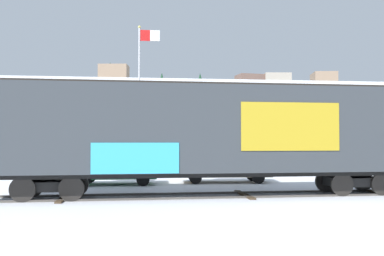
% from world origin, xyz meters
% --- Properties ---
extents(ground_plane, '(260.00, 260.00, 0.00)m').
position_xyz_m(ground_plane, '(0.00, 0.00, 0.00)').
color(ground_plane, silver).
extents(track, '(60.02, 3.25, 0.08)m').
position_xyz_m(track, '(-0.76, -0.03, 0.04)').
color(track, '#4C4742').
rests_on(track, ground_plane).
extents(freight_car, '(17.39, 3.26, 4.53)m').
position_xyz_m(freight_car, '(0.51, -0.00, 2.58)').
color(freight_car, '#33383D').
rests_on(freight_car, ground_plane).
extents(flagpole, '(1.39, 0.18, 9.55)m').
position_xyz_m(flagpole, '(-2.19, 10.30, 5.84)').
color(flagpole, silver).
rests_on(flagpole, ground_plane).
extents(hillside, '(116.87, 39.42, 17.67)m').
position_xyz_m(hillside, '(0.06, 74.54, 6.47)').
color(hillside, silver).
rests_on(hillside, ground_plane).
extents(parked_car_green, '(4.18, 2.11, 1.75)m').
position_xyz_m(parked_car_green, '(-3.53, 5.00, 0.86)').
color(parked_car_green, '#1E5933').
rests_on(parked_car_green, ground_plane).
extents(parked_car_tan, '(4.83, 2.05, 1.76)m').
position_xyz_m(parked_car_tan, '(2.15, 5.40, 0.85)').
color(parked_car_tan, '#9E8966').
rests_on(parked_car_tan, ground_plane).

